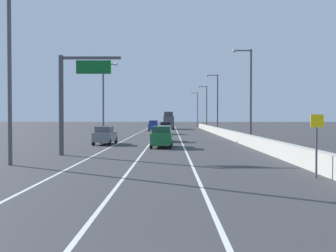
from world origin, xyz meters
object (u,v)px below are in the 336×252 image
(lamp_post_left_mid, at_px, (105,95))
(car_white_5, at_px, (164,134))
(lamp_post_right_second, at_px, (249,89))
(car_silver_4, at_px, (154,125))
(overhead_sign_gantry, at_px, (71,92))
(car_blue_2, at_px, (153,126))
(speed_advisory_sign, at_px, (317,141))
(car_green_0, at_px, (162,137))
(car_gray_1, at_px, (105,135))
(car_black_3, at_px, (166,128))
(lamp_post_right_fourth, at_px, (206,104))
(lamp_post_left_near, at_px, (14,66))
(lamp_post_right_fifth, at_px, (197,107))
(box_truck, at_px, (169,121))
(lamp_post_right_third, at_px, (216,99))

(lamp_post_left_mid, xyz_separation_m, car_white_5, (8.24, -8.01, -4.97))
(lamp_post_right_second, distance_m, car_silver_4, 49.84)
(overhead_sign_gantry, relative_size, car_blue_2, 1.59)
(speed_advisory_sign, height_order, lamp_post_right_second, lamp_post_right_second)
(car_green_0, relative_size, car_gray_1, 1.04)
(car_gray_1, bearing_deg, car_silver_4, 86.38)
(car_blue_2, xyz_separation_m, car_black_3, (2.69, -14.41, -0.05))
(speed_advisory_sign, bearing_deg, overhead_sign_gantry, 142.12)
(lamp_post_right_fourth, xyz_separation_m, car_green_0, (-9.18, -57.25, -4.90))
(lamp_post_left_near, xyz_separation_m, car_white_5, (8.60, 22.85, -4.97))
(lamp_post_right_fourth, bearing_deg, lamp_post_left_near, -103.97)
(overhead_sign_gantry, relative_size, lamp_post_right_second, 0.73)
(lamp_post_right_fifth, xyz_separation_m, box_truck, (-8.40, -26.53, -4.03))
(car_gray_1, bearing_deg, speed_advisory_sign, -59.10)
(lamp_post_left_mid, xyz_separation_m, car_green_0, (8.15, -16.97, -4.90))
(car_silver_4, xyz_separation_m, car_white_5, (2.99, -44.94, -0.12))
(speed_advisory_sign, relative_size, box_truck, 0.35)
(lamp_post_right_second, distance_m, car_gray_1, 16.23)
(lamp_post_left_near, bearing_deg, lamp_post_right_third, 69.22)
(box_truck, bearing_deg, car_silver_4, -142.25)
(lamp_post_right_fifth, bearing_deg, lamp_post_left_mid, -104.37)
(speed_advisory_sign, relative_size, car_green_0, 0.62)
(overhead_sign_gantry, xyz_separation_m, lamp_post_left_mid, (-1.49, 24.69, 1.18))
(lamp_post_right_second, height_order, lamp_post_left_near, same)
(overhead_sign_gantry, xyz_separation_m, lamp_post_right_third, (15.38, 39.26, 1.18))
(lamp_post_right_third, distance_m, lamp_post_left_near, 48.58)
(lamp_post_right_third, height_order, car_blue_2, lamp_post_right_third)
(car_white_5, bearing_deg, lamp_post_right_second, -18.80)
(lamp_post_left_mid, bearing_deg, car_blue_2, 78.23)
(lamp_post_right_third, xyz_separation_m, car_blue_2, (-11.42, 11.62, -4.84))
(lamp_post_right_second, distance_m, lamp_post_right_fourth, 51.42)
(lamp_post_right_second, xyz_separation_m, car_silver_4, (-12.21, 48.08, -4.85))
(lamp_post_right_third, xyz_separation_m, car_black_3, (-8.73, -2.78, -4.89))
(lamp_post_right_third, xyz_separation_m, lamp_post_right_fifth, (0.03, 51.42, 0.00))
(speed_advisory_sign, bearing_deg, lamp_post_right_fourth, 88.87)
(lamp_post_right_second, distance_m, lamp_post_right_fifth, 77.13)
(lamp_post_left_near, xyz_separation_m, car_blue_2, (5.82, 57.04, -4.84))
(lamp_post_left_near, relative_size, car_white_5, 2.53)
(speed_advisory_sign, relative_size, car_black_3, 0.73)
(speed_advisory_sign, height_order, car_white_5, speed_advisory_sign)
(car_black_3, bearing_deg, overhead_sign_gantry, -100.34)
(car_green_0, bearing_deg, lamp_post_right_second, 32.08)
(overhead_sign_gantry, xyz_separation_m, car_green_0, (6.66, 7.72, -3.73))
(overhead_sign_gantry, height_order, speed_advisory_sign, overhead_sign_gantry)
(speed_advisory_sign, relative_size, lamp_post_left_mid, 0.29)
(lamp_post_right_fourth, relative_size, box_truck, 1.19)
(lamp_post_left_near, relative_size, car_blue_2, 2.19)
(car_black_3, height_order, car_white_5, car_black_3)
(overhead_sign_gantry, relative_size, lamp_post_right_third, 0.73)
(car_silver_4, xyz_separation_m, box_truck, (3.25, 2.52, 0.82))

